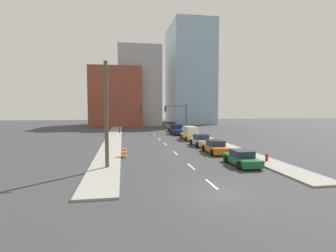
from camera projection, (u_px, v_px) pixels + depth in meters
The scene contains 23 objects.
ground_plane at pixel (223, 194), 15.63m from camera, with size 200.00×200.00×0.00m, color #38383A.
sidewalk_left at pixel (116, 130), 58.96m from camera, with size 2.59×90.72×0.14m.
sidewalk_right at pixel (180, 129), 61.47m from camera, with size 2.59×90.72×0.14m.
lane_stripe_at_2m at pixel (211, 184), 17.60m from camera, with size 0.16×2.40×0.01m, color beige.
lane_stripe_at_7m at pixel (191, 166), 22.85m from camera, with size 0.16×2.40×0.01m, color beige.
lane_stripe_at_14m at pixel (175, 153), 29.66m from camera, with size 0.16×2.40×0.01m, color beige.
lane_stripe_at_22m at pixel (165, 144), 36.92m from camera, with size 0.16×2.40×0.01m, color beige.
lane_stripe_at_27m at pixel (159, 139), 42.50m from camera, with size 0.16×2.40×0.01m, color beige.
lane_stripe_at_34m at pixel (154, 135), 49.53m from camera, with size 0.16×2.40×0.01m, color beige.
building_brick_left at pixel (116, 97), 76.04m from camera, with size 14.00×16.00×16.17m.
building_office_center at pixel (138, 88), 80.90m from camera, with size 12.00×20.00×22.46m.
building_glass_right at pixel (189, 75), 87.42m from camera, with size 13.00×20.00×32.20m.
traffic_signal_left at pixel (126, 114), 51.90m from camera, with size 4.62×0.35×5.90m.
traffic_signal_right at pixel (180, 114), 53.75m from camera, with size 4.62×0.35×5.90m.
utility_pole_left_near at pixel (106, 114), 21.71m from camera, with size 1.60×0.32×8.96m.
traffic_barrel at pixel (124, 153), 26.87m from camera, with size 0.56×0.56×0.95m.
fire_hydrant at pixel (267, 158), 24.57m from camera, with size 0.26×0.26×0.84m.
sedan_green at pixel (242, 158), 23.27m from camera, with size 2.08×4.54×1.37m.
sedan_orange at pixel (215, 147), 29.60m from camera, with size 2.11×4.78×1.48m.
sedan_silver at pixel (201, 141), 35.23m from camera, with size 2.25×4.56×1.54m.
box_truck_yellow at pixel (190, 133), 42.31m from camera, with size 2.41×6.41×2.10m.
pickup_truck_navy at pixel (177, 130), 50.11m from camera, with size 2.39×5.42×1.92m.
sedan_red at pixel (174, 128), 56.26m from camera, with size 2.19×4.81×1.50m.
Camera 1 is at (-5.82, -14.53, 5.13)m, focal length 28.00 mm.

